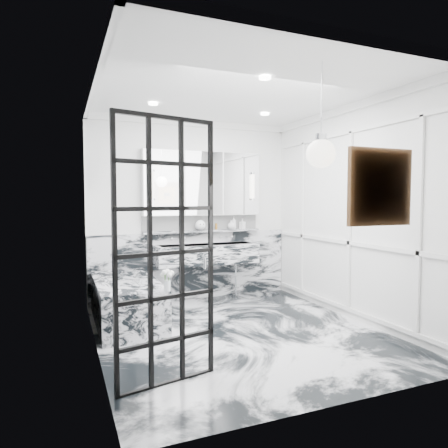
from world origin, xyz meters
name	(u,v)px	position (x,y,z in m)	size (l,w,h in m)	color
floor	(239,333)	(0.00, 0.00, 0.00)	(3.60, 3.60, 0.00)	silver
ceiling	(240,91)	(0.00, 0.00, 2.80)	(3.60, 3.60, 0.00)	white
wall_back	(192,210)	(0.00, 1.80, 1.40)	(3.60, 3.60, 0.00)	white
wall_front	(340,222)	(0.00, -1.80, 1.40)	(3.60, 3.60, 0.00)	white
wall_left	(95,216)	(-1.60, 0.00, 1.40)	(3.60, 3.60, 0.00)	white
wall_right	(351,212)	(1.60, 0.00, 1.40)	(3.60, 3.60, 0.00)	white
marble_clad_back	(193,265)	(0.00, 1.78, 0.53)	(3.18, 0.05, 1.05)	silver
marble_clad_left	(97,222)	(-1.59, 0.00, 1.34)	(0.02, 3.56, 2.68)	silver
panel_molding	(349,220)	(1.58, 0.00, 1.30)	(0.03, 3.40, 2.30)	white
soap_bottle_a	(234,223)	(0.67, 1.71, 1.19)	(0.08, 0.08, 0.20)	#8C5919
soap_bottle_b	(242,224)	(0.83, 1.71, 1.17)	(0.08, 0.08, 0.17)	#4C4C51
soap_bottle_c	(231,224)	(0.63, 1.71, 1.16)	(0.12, 0.12, 0.15)	silver
face_pot	(200,225)	(0.10, 1.71, 1.17)	(0.17, 0.17, 0.17)	white
amber_bottle	(216,226)	(0.37, 1.71, 1.14)	(0.04, 0.04, 0.10)	#8C5919
flower_vase	(167,286)	(-0.84, 0.09, 0.61)	(0.07, 0.07, 0.12)	silver
crittall_door	(166,253)	(-1.11, -0.96, 1.12)	(0.88, 0.04, 2.24)	black
artwork	(380,187)	(0.41, -1.76, 1.67)	(0.51, 0.05, 0.51)	#BD7C13
pendant_light	(321,154)	(0.18, -1.30, 1.96)	(0.25, 0.25, 0.25)	white
trough_sink	(207,254)	(0.15, 1.55, 0.73)	(1.60, 0.45, 0.30)	silver
ledge	(203,231)	(0.15, 1.72, 1.07)	(1.90, 0.14, 0.04)	silver
subway_tile	(202,222)	(0.15, 1.78, 1.21)	(1.90, 0.03, 0.23)	white
mirror_cabinet	(203,183)	(0.15, 1.73, 1.82)	(1.90, 0.16, 1.00)	white
sconce_left	(152,185)	(-0.67, 1.63, 1.78)	(0.07, 0.07, 0.40)	white
sconce_right	(252,186)	(0.97, 1.63, 1.78)	(0.07, 0.07, 0.40)	white
bathtub	(126,301)	(-1.18, 0.90, 0.28)	(0.75, 1.65, 0.55)	silver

